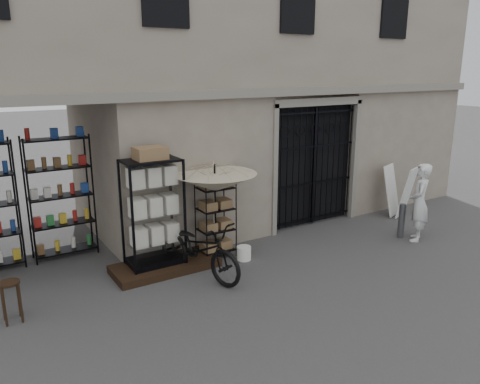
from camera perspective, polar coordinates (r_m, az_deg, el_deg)
ground at (r=9.19m, az=9.03°, el=-9.39°), size 80.00×80.00×0.00m
main_building at (r=11.70m, az=-3.67°, el=18.54°), size 14.00×4.00×9.00m
shop_recess at (r=9.38m, az=-24.42°, el=-0.35°), size 3.00×1.70×3.00m
shop_shelving at (r=9.92m, az=-24.97°, el=-1.14°), size 2.70×0.50×2.50m
iron_gate at (r=11.48m, az=8.48°, el=3.42°), size 2.50×0.21×3.00m
step_platform at (r=9.19m, az=-9.08°, el=-8.88°), size 2.00×0.90×0.15m
display_cabinet at (r=8.84m, az=-10.51°, el=-3.13°), size 1.16×0.93×2.18m
wire_rack at (r=9.47m, az=-2.98°, el=-3.55°), size 0.80×0.68×1.54m
market_umbrella at (r=9.09m, az=-3.09°, el=1.77°), size 1.49×1.52×2.35m
white_bucket at (r=9.50m, az=0.47°, el=-7.46°), size 0.36×0.36×0.28m
bicycle at (r=8.89m, az=-4.97°, el=-10.11°), size 1.00×1.24×2.06m
wooden_stool at (r=8.03m, az=-26.10°, el=-11.82°), size 0.36×0.36×0.66m
steel_bollard at (r=11.23m, az=19.09°, el=-3.35°), size 0.17×0.17×0.79m
shopkeeper at (r=11.31m, az=20.60°, el=-5.46°), size 1.57×1.77×0.42m
easel_sign at (r=12.73m, az=18.83°, el=0.09°), size 0.83×0.88×1.30m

